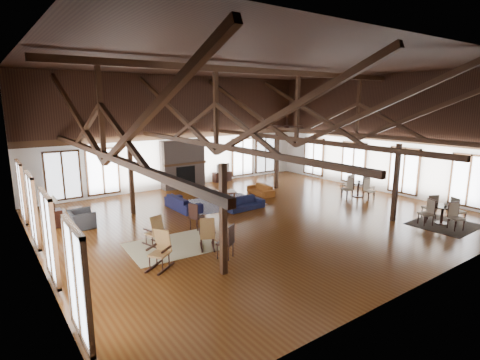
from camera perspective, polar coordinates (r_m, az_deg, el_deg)
floor at (r=15.42m, az=2.87°, el=-5.60°), size 16.00×16.00×0.00m
ceiling at (r=14.78m, az=3.11°, el=17.19°), size 16.00×14.00×0.02m
wall_back at (r=20.71m, az=-9.26°, el=7.21°), size 16.00×0.02×6.00m
wall_front at (r=10.35m, az=27.91°, el=1.47°), size 16.00×0.02×6.00m
wall_left at (r=11.67m, az=-29.47°, el=2.35°), size 0.02×14.00×6.00m
wall_right at (r=20.73m, az=20.67°, el=6.61°), size 0.02×14.00×6.00m
roof_truss at (r=14.72m, az=3.03°, el=9.54°), size 15.60×14.07×3.14m
post_grid at (r=15.03m, az=2.92°, el=-0.04°), size 8.16×7.16×3.05m
fireplace at (r=20.63m, az=-8.70°, el=2.41°), size 2.50×0.69×2.60m
ceiling_fan at (r=14.31m, az=7.12°, el=8.21°), size 1.60×1.60×0.75m
sofa_navy_front at (r=16.38m, az=0.69°, el=-3.58°), size 1.82×0.75×0.53m
sofa_navy_left at (r=16.51m, az=-8.65°, el=-3.45°), size 2.08×0.85×0.60m
sofa_orange at (r=19.02m, az=3.16°, el=-1.47°), size 1.73×0.82×0.49m
coffee_table at (r=17.57m, az=-2.71°, el=-1.96°), size 1.41×1.03×0.49m
vase at (r=17.45m, az=-2.76°, el=-1.52°), size 0.25×0.25×0.20m
armchair at (r=15.24m, az=-22.97°, el=-5.51°), size 0.99×0.87×0.63m
side_table_lamp at (r=15.69m, az=-26.43°, el=-4.74°), size 0.49×0.49×1.26m
rocking_chair_a at (r=12.59m, az=-12.77°, el=-7.64°), size 0.60×0.87×1.02m
rocking_chair_b at (r=12.03m, az=-5.01°, el=-8.23°), size 0.74×0.92×1.05m
rocking_chair_c at (r=10.97m, az=-11.96°, el=-10.35°), size 0.96×0.86×1.10m
side_chair_a at (r=13.78m, az=-6.86°, el=-5.25°), size 0.55×0.55×1.01m
side_chair_b at (r=11.28m, az=-1.81°, el=-9.00°), size 0.61×0.61×1.04m
cafe_table_near at (r=16.37m, az=28.46°, el=-4.23°), size 1.90×1.90×0.98m
cafe_table_far at (r=19.38m, az=17.57°, el=-1.01°), size 1.92×1.92×0.99m
cup_near at (r=16.34m, az=28.87°, el=-3.31°), size 0.16×0.16×0.11m
cup_far at (r=19.30m, az=17.69°, el=-0.25°), size 0.15×0.15×0.10m
tv_console at (r=22.14m, az=-2.75°, el=0.52°), size 1.11×0.42×0.56m
television at (r=22.05m, az=-2.75°, el=1.87°), size 0.88×0.15×0.51m
rug_tan at (r=12.55m, az=-10.29°, el=-9.91°), size 2.90×2.34×0.01m
rug_navy at (r=17.46m, az=-2.71°, el=-3.48°), size 3.61×2.86×0.01m
rug_dark at (r=16.40m, az=28.68°, el=-5.99°), size 2.32×2.13×0.01m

